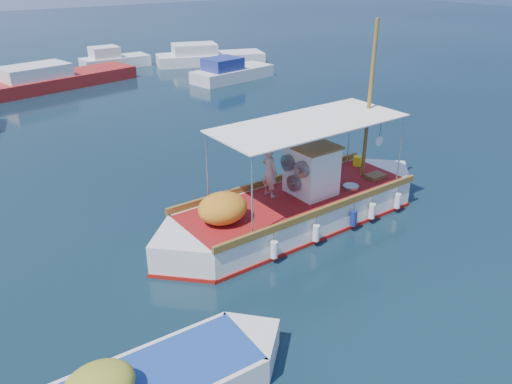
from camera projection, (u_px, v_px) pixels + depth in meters
ground at (278, 229)px, 15.60m from camera, size 160.00×160.00×0.00m
fishing_caique at (296, 208)px, 15.72m from camera, size 10.29×2.99×6.28m
bg_boat_n at (55, 80)px, 32.33m from camera, size 10.37×4.77×1.80m
bg_boat_ne at (231, 73)px, 34.25m from camera, size 6.14×3.09×1.80m
bg_boat_e at (207, 57)px, 39.54m from camera, size 8.75×5.09×1.80m
bg_boat_far_n at (113, 61)px, 38.26m from camera, size 5.06×2.06×1.80m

